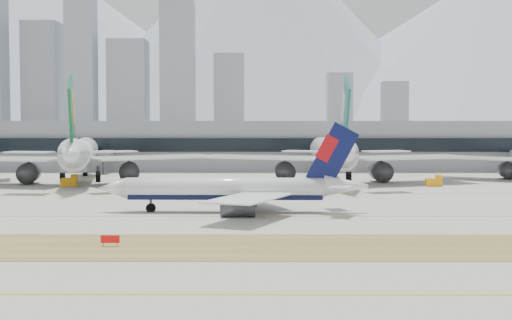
{
  "coord_description": "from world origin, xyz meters",
  "views": [
    {
      "loc": [
        -1.74,
        -114.11,
        14.42
      ],
      "look_at": [
        -2.11,
        18.0,
        7.5
      ],
      "focal_mm": 50.0,
      "sensor_mm": 36.0,
      "label": 1
    }
  ],
  "objects_px": {
    "widebody_cathay": "(332,155)",
    "terminal": "(263,144)",
    "taxiing_airliner": "(235,190)",
    "widebody_eva": "(80,155)"
  },
  "relations": [
    {
      "from": "terminal",
      "to": "widebody_cathay",
      "type": "bearing_deg",
      "value": -73.09
    },
    {
      "from": "taxiing_airliner",
      "to": "terminal",
      "type": "xyz_separation_m",
      "value": [
        5.41,
        114.42,
        3.95
      ]
    },
    {
      "from": "widebody_eva",
      "to": "widebody_cathay",
      "type": "distance_m",
      "value": 61.37
    },
    {
      "from": "widebody_eva",
      "to": "terminal",
      "type": "xyz_separation_m",
      "value": [
        44.77,
        57.47,
        0.94
      ]
    },
    {
      "from": "terminal",
      "to": "taxiing_airliner",
      "type": "bearing_deg",
      "value": -92.71
    },
    {
      "from": "taxiing_airliner",
      "to": "widebody_eva",
      "type": "distance_m",
      "value": 69.29
    },
    {
      "from": "widebody_cathay",
      "to": "terminal",
      "type": "distance_m",
      "value": 56.78
    },
    {
      "from": "taxiing_airliner",
      "to": "widebody_eva",
      "type": "relative_size",
      "value": 0.64
    },
    {
      "from": "widebody_eva",
      "to": "taxiing_airliner",
      "type": "bearing_deg",
      "value": -155.76
    },
    {
      "from": "widebody_cathay",
      "to": "terminal",
      "type": "relative_size",
      "value": 0.25
    }
  ]
}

